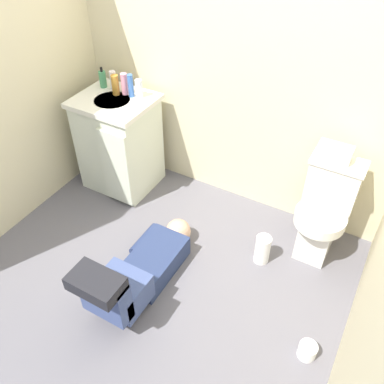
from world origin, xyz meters
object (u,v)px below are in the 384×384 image
Objects in this scene: tissue_box at (335,152)px; soap_dispenser at (103,79)px; paper_towel_roll at (262,249)px; bottle_clear at (139,89)px; faucet at (124,85)px; bottle_amber at (115,85)px; person_plumber at (138,271)px; bottle_white at (113,80)px; vanity_cabinet at (119,143)px; toilet_paper_roll at (307,351)px; toilet at (324,211)px; bottle_blue at (131,86)px; bottle_pink at (124,84)px.

tissue_box is 1.86m from soap_dispenser.
bottle_clear is at bearing 163.60° from paper_towel_roll.
bottle_clear is at bearing -7.52° from faucet.
bottle_amber is (-1.70, -0.09, 0.10)m from tissue_box.
person_plumber is 6.42× the size of soap_dispenser.
vanity_cabinet is at bearing -54.78° from bottle_white.
tissue_box is 1.53× the size of bottle_clear.
toilet_paper_roll is at bearing -23.45° from soap_dispenser.
toilet is at bearing 2.52° from vanity_cabinet.
toilet is 0.51m from paper_towel_roll.
person_plumber is at bearing -52.71° from faucet.
soap_dispenser is at bearing 175.92° from bottle_blue.
person_plumber reaches higher than toilet_paper_roll.
bottle_amber is 0.68× the size of paper_towel_roll.
vanity_cabinet is 8.20× the size of faucet.
faucet reaches higher than paper_towel_roll.
bottle_blue is (0.10, -0.04, 0.04)m from faucet.
soap_dispenser reaches higher than faucet.
bottle_clear is at bearing 37.89° from vanity_cabinet.
bottle_white is at bearing 130.68° from person_plumber.
faucet is at bearing 91.31° from vanity_cabinet.
faucet is 0.60× the size of soap_dispenser.
paper_towel_roll is (1.38, -0.36, -0.79)m from bottle_pink.
paper_towel_roll is at bearing -12.51° from bottle_amber.
soap_dispenser is 2.46m from toilet_paper_roll.
tissue_box is 1.70m from bottle_amber.
bottle_blue reaches higher than bottle_amber.
bottle_clear is at bearing 17.05° from bottle_blue.
bottle_clear is at bearing 178.19° from toilet.
bottle_clear is at bearing -3.28° from bottle_white.
toilet is at bearing -1.06° from bottle_blue.
bottle_pink is at bearing 165.40° from paper_towel_roll.
soap_dispenser is at bearing 163.00° from bottle_amber.
bottle_pink is 1.63m from paper_towel_roll.
vanity_cabinet reaches higher than toilet_paper_roll.
soap_dispenser is 0.22m from bottle_pink.
soap_dispenser is 0.72× the size of paper_towel_roll.
tissue_box reaches higher than vanity_cabinet.
bottle_pink is at bearing 75.48° from vanity_cabinet.
person_plumber is 6.73× the size of bottle_amber.
bottle_amber is (-1.74, -0.00, 0.53)m from toilet.
bottle_amber is 1.44× the size of toilet_paper_roll.
soap_dispenser is at bearing 146.90° from vanity_cabinet.
bottle_clear is (0.26, -0.01, -0.00)m from bottle_white.
soap_dispenser is 0.35m from bottle_clear.
bottle_clear is (-0.62, 1.01, 0.72)m from person_plumber.
toilet_paper_roll is (1.15, 0.09, -0.13)m from person_plumber.
bottle_blue reaches higher than bottle_white.
bottle_pink reaches higher than bottle_white.
bottle_clear is (0.35, -0.00, 0.00)m from soap_dispenser.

